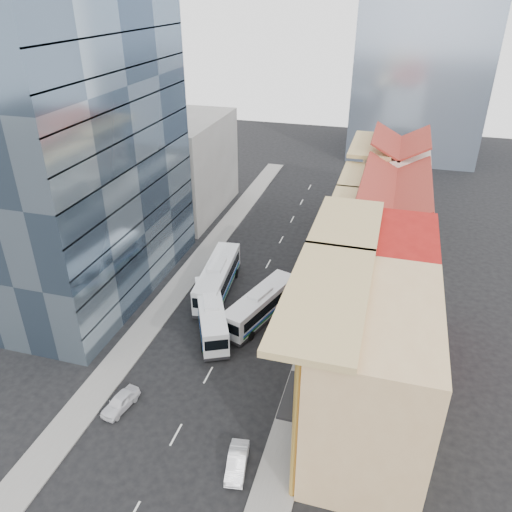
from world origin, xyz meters
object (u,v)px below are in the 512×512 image
(office_tower, at_px, (84,160))
(bus_left_near, at_px, (211,314))
(sedan_left, at_px, (120,402))
(shophouse_tan, at_px, (372,376))
(sedan_right, at_px, (237,462))
(bus_right, at_px, (260,305))
(bus_left_far, at_px, (218,278))

(office_tower, relative_size, bus_left_near, 2.81)
(bus_left_near, distance_m, sedan_left, 12.73)
(shophouse_tan, distance_m, sedan_left, 20.40)
(bus_left_near, height_order, sedan_right, bus_left_near)
(shophouse_tan, relative_size, bus_right, 1.32)
(shophouse_tan, relative_size, bus_left_far, 1.20)
(office_tower, xyz_separation_m, bus_left_near, (14.89, -4.42, -13.29))
(bus_left_far, relative_size, bus_right, 1.10)
(sedan_left, distance_m, sedan_right, 11.38)
(office_tower, bearing_deg, shophouse_tan, -24.30)
(shophouse_tan, height_order, bus_right, shophouse_tan)
(bus_left_far, bearing_deg, shophouse_tan, -48.02)
(sedan_right, bearing_deg, bus_left_far, 103.87)
(bus_left_far, height_order, bus_right, bus_left_far)
(office_tower, height_order, bus_right, office_tower)
(shophouse_tan, distance_m, bus_left_near, 19.22)
(bus_right, distance_m, sedan_right, 18.47)
(bus_left_near, bearing_deg, shophouse_tan, -56.63)
(sedan_left, xyz_separation_m, sedan_right, (11.00, -2.92, -0.01))
(sedan_left, bearing_deg, bus_left_far, 95.62)
(office_tower, xyz_separation_m, bus_left_far, (13.20, 2.20, -13.13))
(bus_left_far, bearing_deg, bus_left_near, -81.39)
(office_tower, bearing_deg, bus_right, -4.28)
(bus_left_near, bearing_deg, bus_left_far, 78.41)
(bus_right, xyz_separation_m, sedan_left, (-7.65, -15.21, -1.06))
(office_tower, relative_size, bus_left_far, 2.57)
(office_tower, xyz_separation_m, sedan_right, (22.50, -19.56, -14.38))
(shophouse_tan, relative_size, sedan_left, 3.74)
(shophouse_tan, distance_m, sedan_right, 11.49)
(sedan_right, bearing_deg, bus_left_near, 107.42)
(shophouse_tan, height_order, bus_left_near, shophouse_tan)
(shophouse_tan, distance_m, office_tower, 35.19)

